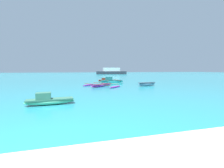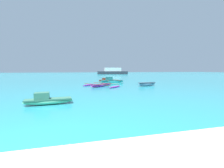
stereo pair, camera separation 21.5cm
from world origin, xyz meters
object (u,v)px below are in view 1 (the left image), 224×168
Objects in this scene: moored_boat_2 at (147,84)px; distant_ferry at (111,72)px; moored_boat_4 at (111,81)px; moored_boat_0 at (101,85)px; moored_boat_1 at (106,80)px; moored_boat_3 at (49,100)px.

distant_ferry is (8.20, 50.38, 0.98)m from moored_boat_2.
moored_boat_0 is at bearing -119.33° from moored_boat_4.
moored_boat_4 is at bearing -104.41° from distant_ferry.
moored_boat_2 is at bearing -54.47° from moored_boat_4.
distant_ferry is (14.02, 49.61, 1.07)m from moored_boat_0.
distant_ferry is at bearing 32.11° from moored_boat_0.
moored_boat_4 is (0.05, -3.88, 0.11)m from moored_boat_1.
moored_boat_0 is 1.28× the size of moored_boat_4.
moored_boat_0 is 4.74m from moored_boat_4.
moored_boat_2 is at bearing -99.24° from distant_ferry.
moored_boat_3 is 14.75m from moored_boat_4.
moored_boat_3 is at bearing -161.15° from moored_boat_0.
distant_ferry is (11.74, 41.60, 1.03)m from moored_boat_1.
moored_boat_0 is 51.56m from distant_ferry.
moored_boat_2 reaches higher than moored_boat_0.
moored_boat_1 is (2.27, 8.01, 0.03)m from moored_boat_0.
moored_boat_3 is 0.21× the size of distant_ferry.
distant_ferry is (11.69, 45.48, 0.92)m from moored_boat_4.
moored_boat_1 is at bearing 60.93° from moored_boat_3.
moored_boat_2 is at bearing -49.67° from moored_boat_0.
moored_boat_3 is 0.79× the size of moored_boat_4.
moored_boat_4 is at bearing -83.56° from moored_boat_1.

